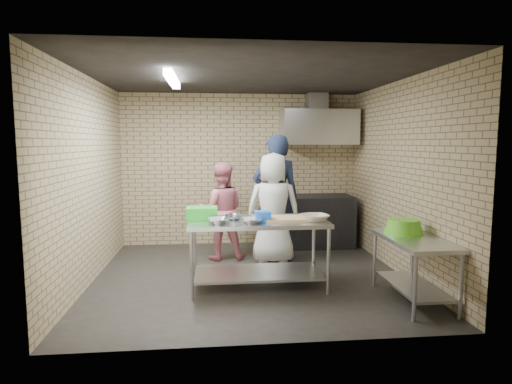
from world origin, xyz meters
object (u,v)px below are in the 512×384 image
at_px(green_basin, 404,226).
at_px(green_crate, 202,213).
at_px(woman_pink, 221,211).
at_px(woman_white, 273,208).
at_px(stove, 318,221).
at_px(man_navy, 276,198).
at_px(prep_table, 258,253).
at_px(bottle_green, 340,133).
at_px(blue_tub, 263,216).
at_px(bottle_red, 318,132).
at_px(side_counter, 413,270).

bearing_deg(green_basin, green_crate, 166.99).
distance_m(woman_pink, woman_white, 0.85).
relative_size(stove, man_navy, 0.61).
distance_m(prep_table, bottle_green, 3.29).
distance_m(bottle_green, man_navy, 2.00).
xyz_separation_m(woman_pink, woman_white, (0.78, -0.32, 0.08)).
relative_size(green_crate, woman_white, 0.23).
height_order(prep_table, green_crate, green_crate).
height_order(bottle_green, man_navy, bottle_green).
xyz_separation_m(stove, woman_pink, (-1.72, -0.68, 0.31)).
height_order(green_crate, blue_tub, green_crate).
distance_m(green_crate, bottle_red, 3.18).
bearing_deg(woman_pink, man_navy, 167.69).
distance_m(stove, bottle_red, 1.60).
relative_size(prep_table, green_basin, 3.77).
height_order(stove, green_crate, green_crate).
height_order(prep_table, side_counter, prep_table).
distance_m(side_counter, man_navy, 2.41).
xyz_separation_m(blue_tub, bottle_green, (1.69, 2.40, 1.08)).
bearing_deg(prep_table, woman_pink, 107.39).
xyz_separation_m(green_crate, bottle_red, (2.04, 2.18, 1.09)).
xyz_separation_m(side_counter, stove, (-0.45, 2.75, 0.08)).
height_order(man_navy, woman_pink, man_navy).
bearing_deg(blue_tub, side_counter, -19.22).
height_order(side_counter, bottle_red, bottle_red).
xyz_separation_m(green_crate, blue_tub, (0.75, -0.22, -0.01)).
bearing_deg(woman_pink, stove, -160.28).
xyz_separation_m(prep_table, woman_pink, (-0.43, 1.38, 0.33)).
distance_m(bottle_green, woman_pink, 2.67).
height_order(green_crate, green_basin, green_crate).
bearing_deg(blue_tub, woman_white, 75.51).
height_order(green_crate, woman_white, woman_white).
height_order(side_counter, woman_white, woman_white).
distance_m(prep_table, woman_white, 1.19).
relative_size(woman_pink, woman_white, 0.91).
bearing_deg(green_crate, side_counter, -18.35).
bearing_deg(bottle_green, blue_tub, -125.16).
relative_size(side_counter, green_basin, 2.61).
relative_size(green_basin, woman_white, 0.27).
bearing_deg(blue_tub, bottle_green, 54.84).
relative_size(blue_tub, green_basin, 0.42).
height_order(side_counter, bottle_green, bottle_green).
height_order(side_counter, green_crate, green_crate).
height_order(side_counter, man_navy, man_navy).
bearing_deg(bottle_red, woman_white, -128.62).
relative_size(side_counter, bottle_green, 8.00).
relative_size(bottle_red, woman_pink, 0.12).
bearing_deg(green_crate, woman_white, 41.85).
xyz_separation_m(green_crate, bottle_green, (2.44, 2.18, 1.07)).
xyz_separation_m(prep_table, green_crate, (-0.70, 0.12, 0.51)).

